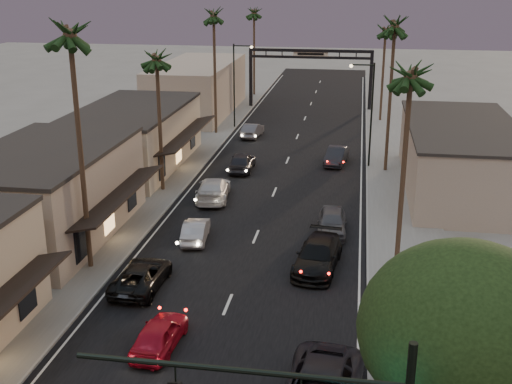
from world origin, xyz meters
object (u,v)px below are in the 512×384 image
(palm_ld, at_px, (214,11))
(oncoming_pickup, at_px, (142,276))
(oncoming_silver, at_px, (196,230))
(palm_rc, at_px, (386,27))
(streetlight_right, at_px, (369,106))
(oncoming_red, at_px, (159,334))
(streetlight_left, at_px, (237,79))
(palm_lb, at_px, (69,27))
(arch, at_px, (310,64))
(palm_lc, at_px, (156,54))
(curbside_black, at_px, (318,256))
(palm_far, at_px, (254,10))
(palm_rb, at_px, (395,21))
(palm_ra, at_px, (411,68))
(corner_tree, at_px, (467,339))

(palm_ld, relative_size, oncoming_pickup, 2.84)
(oncoming_silver, bearing_deg, palm_rc, -114.78)
(streetlight_right, distance_m, oncoming_red, 32.05)
(streetlight_left, xyz_separation_m, palm_ld, (-1.68, -3.00, 7.09))
(palm_lb, xyz_separation_m, oncoming_red, (6.39, -7.37, -12.68))
(palm_lb, bearing_deg, streetlight_left, 87.33)
(streetlight_right, height_order, palm_ld, palm_ld)
(arch, xyz_separation_m, palm_rc, (8.60, -6.00, 4.94))
(palm_lc, height_order, oncoming_red, palm_lc)
(streetlight_right, xyz_separation_m, palm_rc, (1.68, 19.00, 5.14))
(palm_ld, bearing_deg, curbside_black, -67.57)
(palm_far, bearing_deg, palm_rb, -63.57)
(palm_rc, bearing_deg, palm_ra, -90.00)
(palm_rc, bearing_deg, oncoming_silver, -108.26)
(palm_ld, bearing_deg, arch, 60.17)
(palm_far, xyz_separation_m, oncoming_red, (6.09, -63.37, -10.74))
(arch, relative_size, palm_lc, 1.25)
(arch, xyz_separation_m, oncoming_pickup, (-4.91, -49.87, -4.84))
(palm_lb, distance_m, palm_rb, 27.94)
(corner_tree, height_order, streetlight_left, streetlight_left)
(palm_lb, height_order, palm_rb, palm_lb)
(arch, distance_m, palm_rb, 28.24)
(palm_lc, xyz_separation_m, curbside_black, (12.82, -12.06, -9.66))
(palm_ld, relative_size, palm_far, 1.08)
(palm_lb, bearing_deg, palm_lc, 90.00)
(palm_ra, height_order, oncoming_silver, palm_ra)
(palm_ld, xyz_separation_m, palm_ra, (17.20, -31.00, -0.97))
(corner_tree, bearing_deg, oncoming_silver, 124.06)
(oncoming_silver, bearing_deg, corner_tree, 117.53)
(arch, xyz_separation_m, palm_ld, (-8.60, -15.00, 6.88))
(palm_ld, bearing_deg, palm_rb, -32.60)
(arch, bearing_deg, palm_far, 136.05)
(streetlight_right, distance_m, streetlight_left, 18.99)
(palm_ld, bearing_deg, oncoming_pickup, -83.96)
(palm_ld, distance_m, curbside_black, 35.55)
(palm_ld, bearing_deg, palm_far, 89.25)
(palm_lc, relative_size, curbside_black, 2.18)
(oncoming_silver, bearing_deg, arch, -101.36)
(streetlight_left, height_order, palm_lc, palm_lc)
(streetlight_right, height_order, oncoming_pickup, streetlight_right)
(palm_ld, distance_m, palm_ra, 35.47)
(palm_far, relative_size, curbside_black, 2.36)
(curbside_black, bearing_deg, streetlight_right, 89.10)
(palm_ld, bearing_deg, palm_rc, 27.62)
(corner_tree, bearing_deg, palm_ld, 110.81)
(palm_lb, bearing_deg, palm_rc, 67.73)
(oncoming_pickup, relative_size, curbside_black, 0.89)
(streetlight_left, distance_m, oncoming_red, 43.87)
(palm_rb, bearing_deg, palm_ld, 147.40)
(palm_ld, bearing_deg, streetlight_left, 60.75)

